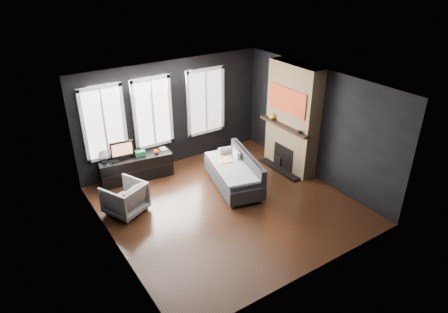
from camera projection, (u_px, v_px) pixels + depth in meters
floor at (228, 205)px, 8.77m from camera, size 5.00×5.00×0.00m
ceiling at (228, 86)px, 7.55m from camera, size 5.00×5.00×0.00m
wall_back at (173, 114)px, 10.02m from camera, size 5.00×0.02×2.70m
wall_left at (109, 185)px, 6.93m from camera, size 0.02×5.00×2.70m
wall_right at (316, 125)px, 9.39m from camera, size 0.02×5.00×2.70m
windows at (153, 77)px, 9.30m from camera, size 4.00×0.16×1.76m
fireplace at (292, 118)px, 9.73m from camera, size 0.70×1.62×2.70m
sofa at (233, 171)px, 9.31m from camera, size 1.37×2.06×0.81m
stripe_pillow at (236, 157)px, 9.57m from camera, size 0.16×0.34×0.33m
armchair at (125, 197)px, 8.38m from camera, size 0.97×0.95×0.77m
media_console at (136, 167)px, 9.72m from camera, size 1.79×0.76×0.60m
monitor at (122, 149)px, 9.36m from camera, size 0.56×0.18×0.49m
desk_fan at (103, 156)px, 9.21m from camera, size 0.25×0.25×0.34m
mug at (156, 151)px, 9.69m from camera, size 0.13×0.11×0.12m
book at (160, 146)px, 9.86m from camera, size 0.15×0.02×0.20m
storage_box at (140, 153)px, 9.58m from camera, size 0.25×0.18×0.13m
mantel_vase at (273, 116)px, 9.96m from camera, size 0.19×0.20×0.18m
mantel_clock at (300, 132)px, 9.25m from camera, size 0.16×0.16×0.04m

